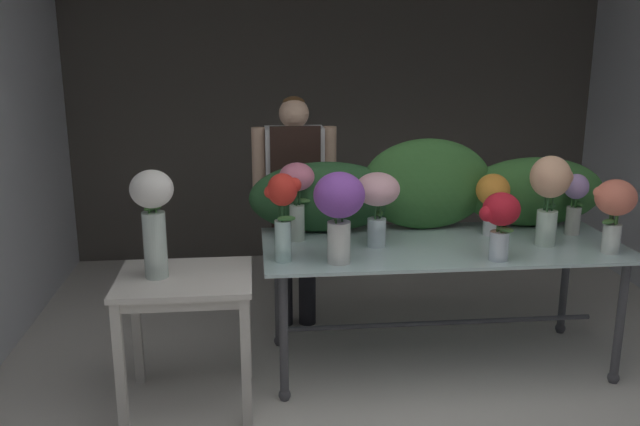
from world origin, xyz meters
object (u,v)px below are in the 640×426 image
at_px(florist, 295,189).
at_px(vase_white_roses_tall, 154,214).
at_px(vase_blush_snapdragons, 377,198).
at_px(vase_scarlet_peonies, 283,208).
at_px(side_table_white, 185,294).
at_px(vase_crimson_lilies, 500,219).
at_px(vase_coral_ranunculus, 614,206).
at_px(vase_lilac_dahlias, 575,199).
at_px(display_table_glass, 441,261).
at_px(vase_sunset_roses, 493,196).
at_px(vase_peach_hydrangea, 550,189).
at_px(vase_rosy_anemones, 297,189).
at_px(vase_violet_stock, 339,206).

distance_m(florist, vase_white_roses_tall, 1.29).
xyz_separation_m(vase_blush_snapdragons, vase_scarlet_peonies, (-0.56, -0.22, 0.01)).
xyz_separation_m(side_table_white, florist, (0.66, 1.01, 0.34)).
bearing_deg(vase_scarlet_peonies, vase_crimson_lilies, -5.02).
bearing_deg(vase_scarlet_peonies, vase_coral_ranunculus, -1.30).
distance_m(vase_coral_ranunculus, vase_lilac_dahlias, 0.40).
distance_m(vase_blush_snapdragons, vase_white_roses_tall, 1.27).
relative_size(display_table_glass, vase_blush_snapdragons, 4.85).
bearing_deg(vase_sunset_roses, florist, 155.80).
height_order(vase_crimson_lilies, vase_lilac_dahlias, vase_lilac_dahlias).
height_order(vase_blush_snapdragons, vase_scarlet_peonies, vase_scarlet_peonies).
bearing_deg(florist, vase_coral_ranunculus, -28.78).
xyz_separation_m(side_table_white, vase_sunset_roses, (1.84, 0.47, 0.38)).
bearing_deg(vase_sunset_roses, vase_lilac_dahlias, -3.43).
bearing_deg(vase_peach_hydrangea, vase_crimson_lilies, -147.64).
bearing_deg(vase_sunset_roses, display_table_glass, -157.06).
distance_m(vase_sunset_roses, vase_white_roses_tall, 2.04).
xyz_separation_m(display_table_glass, vase_scarlet_peonies, (-0.96, -0.23, 0.41)).
relative_size(display_table_glass, vase_peach_hydrangea, 4.00).
relative_size(vase_rosy_anemones, vase_white_roses_tall, 0.83).
bearing_deg(display_table_glass, florist, 140.85).
relative_size(vase_lilac_dahlias, vase_peach_hydrangea, 0.72).
xyz_separation_m(vase_blush_snapdragons, vase_white_roses_tall, (-1.23, -0.31, 0.01)).
bearing_deg(vase_crimson_lilies, vase_blush_snapdragons, 152.74).
height_order(vase_rosy_anemones, vase_peach_hydrangea, vase_peach_hydrangea).
bearing_deg(vase_rosy_anemones, vase_scarlet_peonies, -104.74).
xyz_separation_m(side_table_white, vase_peach_hydrangea, (2.10, 0.24, 0.48)).
relative_size(side_table_white, vase_peach_hydrangea, 1.40).
bearing_deg(vase_peach_hydrangea, vase_blush_snapdragons, 175.72).
distance_m(vase_scarlet_peonies, vase_white_roses_tall, 0.68).
bearing_deg(vase_coral_ranunculus, vase_rosy_anemones, 166.43).
height_order(vase_violet_stock, vase_scarlet_peonies, vase_violet_stock).
bearing_deg(vase_crimson_lilies, florist, 136.05).
bearing_deg(vase_blush_snapdragons, vase_rosy_anemones, 159.95).
bearing_deg(vase_blush_snapdragons, vase_violet_stock, -133.53).
bearing_deg(vase_coral_ranunculus, display_table_glass, 163.11).
height_order(florist, vase_white_roses_tall, florist).
bearing_deg(vase_crimson_lilies, vase_scarlet_peonies, 174.98).
bearing_deg(vase_scarlet_peonies, vase_white_roses_tall, -171.94).
height_order(side_table_white, vase_blush_snapdragons, vase_blush_snapdragons).
relative_size(vase_violet_stock, vase_rosy_anemones, 1.05).
bearing_deg(vase_white_roses_tall, vase_coral_ranunculus, 1.19).
relative_size(vase_violet_stock, vase_coral_ranunculus, 1.18).
height_order(side_table_white, vase_crimson_lilies, vase_crimson_lilies).
xyz_separation_m(side_table_white, vase_blush_snapdragons, (1.09, 0.31, 0.43)).
bearing_deg(vase_lilac_dahlias, vase_peach_hydrangea, -142.02).
distance_m(vase_violet_stock, vase_sunset_roses, 1.11).
bearing_deg(vase_blush_snapdragons, vase_lilac_dahlias, 5.95).
distance_m(side_table_white, vase_sunset_roses, 1.94).
distance_m(side_table_white, vase_lilac_dahlias, 2.43).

